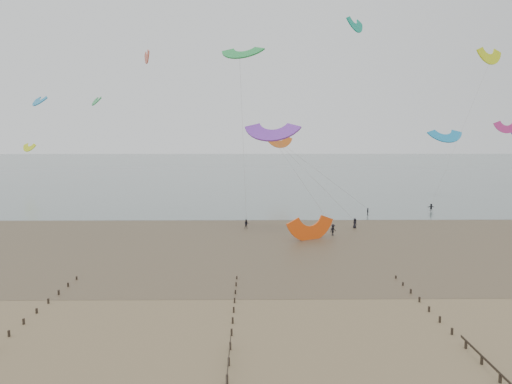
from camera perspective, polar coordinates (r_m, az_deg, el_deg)
ground at (r=46.02m, az=-7.76°, el=-14.15°), size 500.00×500.00×0.00m
sea_and_shore at (r=79.35m, az=-7.63°, el=-5.20°), size 500.00×665.00×0.03m
kitesurfers at (r=93.21m, az=14.01°, el=-3.03°), size 145.62×25.78×1.85m
grounded_kite at (r=77.78m, az=6.27°, el=-5.43°), size 9.10×8.54×3.98m
kites_airborne at (r=128.59m, az=-3.72°, el=9.01°), size 227.21×108.43×40.33m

